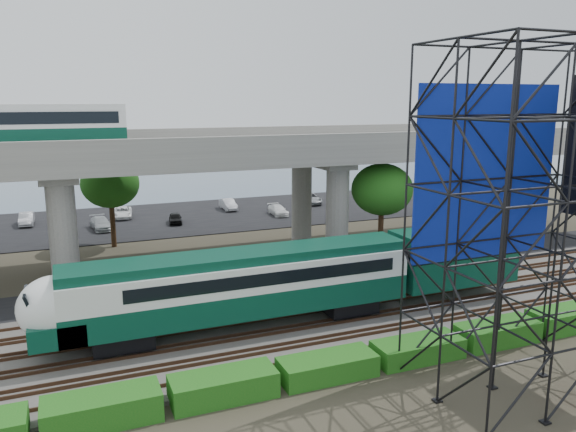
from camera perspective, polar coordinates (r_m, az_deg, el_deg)
name	(u,v)px	position (r m, az deg, el deg)	size (l,w,h in m)	color
ground	(275,344)	(30.51, -1.36, -12.87)	(140.00, 140.00, 0.00)	#474233
ballast_bed	(262,328)	(32.19, -2.64, -11.32)	(90.00, 12.00, 0.20)	slate
service_road	(222,284)	(39.81, -6.76, -6.87)	(90.00, 5.00, 0.08)	black
parking_lot	(163,219)	(62.05, -12.56, -0.26)	(90.00, 18.00, 0.08)	black
harbor_water	(137,189)	(83.50, -15.12, 2.66)	(140.00, 40.00, 0.03)	#445C71
rail_tracks	(262,325)	(32.12, -2.65, -11.02)	(90.00, 9.52, 0.16)	#472D1E
commuter_train	(280,279)	(31.55, -0.85, -6.39)	(29.30, 3.06, 4.30)	black
overpass	(189,160)	(43.12, -10.05, 5.62)	(80.00, 12.00, 12.40)	#9E9B93
scaffold_tower	(533,223)	(26.47, 23.59, -0.67)	(9.36, 6.36, 15.00)	black
hedge_strip	(328,366)	(27.08, 4.05, -14.96)	(34.60, 1.80, 1.20)	#145814
trees	(138,197)	(43.02, -14.97, 1.83)	(40.94, 16.94, 7.69)	#382314
parked_cars	(169,213)	(61.85, -12.00, 0.34)	(40.48, 9.60, 1.29)	silver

